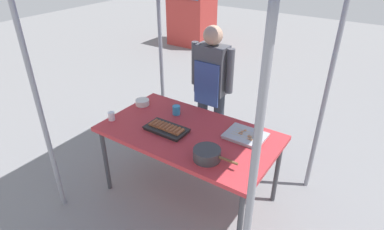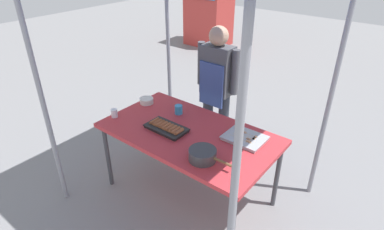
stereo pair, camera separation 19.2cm
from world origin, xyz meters
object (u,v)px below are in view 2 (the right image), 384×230
Objects in this scene: drink_cup_near_edge at (114,113)px; neighbor_stall_left at (209,10)px; stall_table at (189,136)px; tray_meat_skewers at (245,138)px; drink_cup_by_wok at (179,110)px; condiment_bowl at (147,101)px; cooking_wok at (203,155)px; tray_grilled_sausages at (166,128)px; vendor_woman at (217,83)px.

neighbor_stall_left is (-2.16, 4.59, 0.02)m from drink_cup_near_edge.
stall_table is 4.57× the size of tray_meat_skewers.
stall_table is 5.23m from neighbor_stall_left.
drink_cup_by_wok is at bearing 44.39° from drink_cup_near_edge.
condiment_bowl is (-1.18, -0.03, 0.01)m from tray_meat_skewers.
condiment_bowl is at bearing 158.20° from cooking_wok.
tray_meat_skewers is 2.44× the size of condiment_bowl.
stall_table is 11.15× the size of condiment_bowl.
condiment_bowl is at bearing 153.01° from tray_grilled_sausages.
tray_grilled_sausages reaches higher than stall_table.
drink_cup_near_edge is at bearing 64.90° from vendor_woman.
tray_meat_skewers is at bearing 20.00° from drink_cup_near_edge.
condiment_bowl reaches higher than stall_table.
drink_cup_by_wok is at bearing 4.88° from condiment_bowl.
tray_grilled_sausages is 0.72m from tray_meat_skewers.
drink_cup_near_edge is at bearing -166.22° from tray_grilled_sausages.
drink_cup_by_wok reaches higher than condiment_bowl.
cooking_wok is 2.67× the size of condiment_bowl.
stall_table is 0.22m from tray_grilled_sausages.
drink_cup_by_wok is (-0.29, 0.20, 0.10)m from stall_table.
drink_cup_near_edge reaches higher than stall_table.
vendor_woman is at bearing 107.22° from stall_table.
cooking_wok is at bearing -104.31° from tray_meat_skewers.
tray_meat_skewers is 0.95m from vendor_woman.
cooking_wok is (0.35, -0.26, 0.10)m from stall_table.
condiment_bowl is 0.09× the size of neighbor_stall_left.
condiment_bowl is 1.74× the size of drink_cup_near_edge.
stall_table is 0.86m from vendor_woman.
tray_meat_skewers is 4.23× the size of drink_cup_near_edge.
vendor_woman is (-0.25, 0.81, 0.19)m from stall_table.
vendor_woman is (0.46, 0.64, 0.11)m from condiment_bowl.
drink_cup_near_edge reaches higher than tray_grilled_sausages.
tray_meat_skewers is at bearing 25.02° from tray_grilled_sausages.
condiment_bowl is (-0.53, 0.27, 0.01)m from tray_grilled_sausages.
stall_table is 0.73m from condiment_bowl.
tray_meat_skewers is at bearing -0.11° from drink_cup_by_wok.
tray_meat_skewers is at bearing -50.92° from neighbor_stall_left.
drink_cup_by_wok is at bearing 144.40° from cooking_wok.
drink_cup_by_wok is 0.06× the size of neighbor_stall_left.
vendor_woman is at bearing 54.52° from condiment_bowl.
stall_table is 1.06× the size of vendor_woman.
vendor_woman is (0.49, 1.05, 0.10)m from drink_cup_near_edge.
stall_table is at bearing 107.22° from vendor_woman.
cooking_wok is (0.53, -0.16, 0.03)m from tray_grilled_sausages.
neighbor_stall_left is (-2.20, 4.19, 0.03)m from condiment_bowl.
condiment_bowl is at bearing -62.31° from neighbor_stall_left.
stall_table is at bearing 18.04° from drink_cup_near_edge.
drink_cup_by_wok is at bearing 145.20° from stall_table.
condiment_bowl is (-0.71, 0.17, 0.08)m from stall_table.
tray_meat_skewers is 3.80× the size of drink_cup_by_wok.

